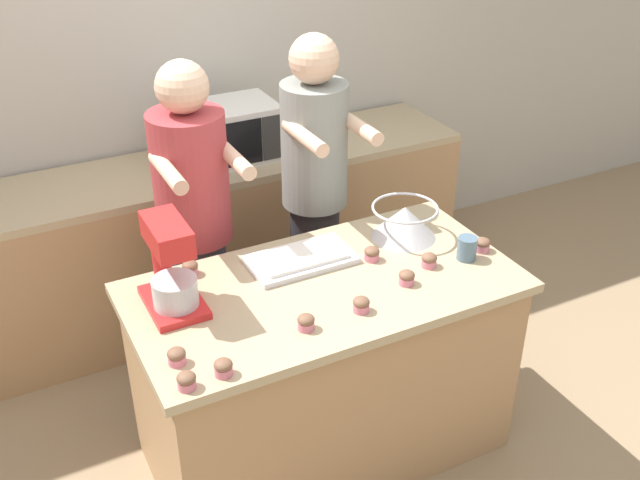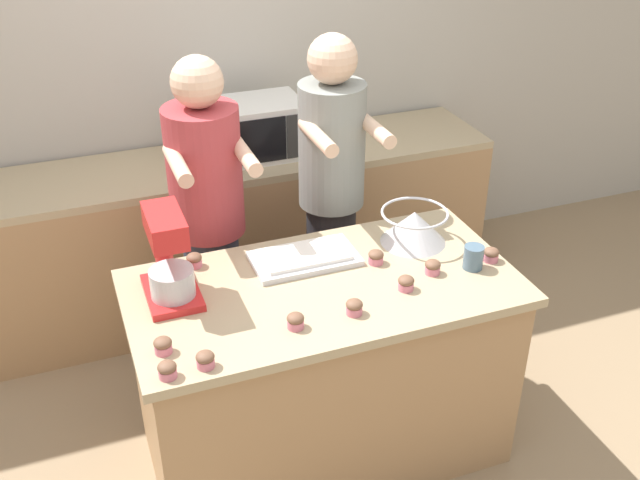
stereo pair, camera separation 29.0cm
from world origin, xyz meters
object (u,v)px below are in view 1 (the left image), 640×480
object	(u,v)px
cupcake_5	(483,244)
cupcake_6	(429,260)
cupcake_3	(361,304)
cupcake_2	(372,254)
baking_tray	(301,258)
cupcake_0	(177,356)
drinking_glass	(467,248)
cupcake_1	(306,322)
microwave_oven	(224,133)
cupcake_8	(187,381)
stand_mixer	(170,270)
person_left	(196,231)
mixing_bowl	(404,221)
cupcake_9	(407,277)
cupcake_7	(190,268)
person_right	(315,197)
cupcake_4	(223,367)

from	to	relation	value
cupcake_5	cupcake_6	xyz separation A→B (m)	(-0.27, -0.00, 0.00)
cupcake_3	cupcake_2	bearing A→B (deg)	53.12
baking_tray	cupcake_0	xyz separation A→B (m)	(-0.66, -0.39, 0.01)
drinking_glass	cupcake_1	size ratio (longest dim) A/B	1.55
microwave_oven	cupcake_8	xyz separation A→B (m)	(-0.76, -1.62, -0.13)
stand_mixer	cupcake_6	size ratio (longest dim) A/B	5.74
person_left	microwave_oven	bearing A→B (deg)	58.06
stand_mixer	mixing_bowl	xyz separation A→B (m)	(1.06, 0.05, -0.08)
drinking_glass	cupcake_9	bearing A→B (deg)	-171.76
baking_tray	cupcake_7	bearing A→B (deg)	164.56
person_left	drinking_glass	xyz separation A→B (m)	(0.92, -0.77, 0.06)
person_right	stand_mixer	size ratio (longest dim) A/B	4.58
cupcake_8	cupcake_9	distance (m)	0.99
cupcake_7	cupcake_0	bearing A→B (deg)	-113.39
cupcake_0	cupcake_4	size ratio (longest dim) A/B	1.00
cupcake_0	cupcake_7	size ratio (longest dim) A/B	1.00
drinking_glass	cupcake_3	xyz separation A→B (m)	(-0.58, -0.13, -0.02)
cupcake_2	cupcake_8	bearing A→B (deg)	-156.54
mixing_bowl	cupcake_4	bearing A→B (deg)	-153.94
person_right	cupcake_2	bearing A→B (deg)	-93.60
baking_tray	cupcake_5	xyz separation A→B (m)	(0.73, -0.27, 0.01)
person_right	cupcake_5	bearing A→B (deg)	-60.79
cupcake_5	microwave_oven	bearing A→B (deg)	114.84
cupcake_0	cupcake_9	size ratio (longest dim) A/B	1.00
cupcake_1	cupcake_9	world-z (taller)	same
cupcake_0	cupcake_2	size ratio (longest dim) A/B	1.00
baking_tray	cupcake_5	size ratio (longest dim) A/B	6.80
cupcake_0	cupcake_2	xyz separation A→B (m)	(0.93, 0.27, 0.00)
cupcake_4	cupcake_8	xyz separation A→B (m)	(-0.13, -0.01, 0.00)
cupcake_0	cupcake_2	world-z (taller)	same
cupcake_4	microwave_oven	bearing A→B (deg)	68.62
cupcake_0	cupcake_6	xyz separation A→B (m)	(1.11, 0.12, 0.00)
microwave_oven	cupcake_1	bearing A→B (deg)	-100.37
cupcake_7	microwave_oven	bearing A→B (deg)	61.49
mixing_bowl	cupcake_9	xyz separation A→B (m)	(-0.20, -0.32, -0.05)
person_left	cupcake_6	world-z (taller)	person_left
cupcake_2	person_right	bearing A→B (deg)	86.40
cupcake_6	person_left	bearing A→B (deg)	134.90
person_left	person_right	xyz separation A→B (m)	(0.60, -0.00, 0.03)
stand_mixer	cupcake_3	world-z (taller)	stand_mixer
cupcake_3	cupcake_4	size ratio (longest dim) A/B	1.00
mixing_bowl	cupcake_9	world-z (taller)	mixing_bowl
mixing_bowl	cupcake_1	bearing A→B (deg)	-149.12
cupcake_3	baking_tray	bearing A→B (deg)	96.49
cupcake_3	cupcake_5	size ratio (longest dim) A/B	1.00
cupcake_7	cupcake_1	bearing A→B (deg)	-65.04
mixing_bowl	cupcake_1	world-z (taller)	mixing_bowl
person_left	cupcake_2	distance (m)	0.82
stand_mixer	cupcake_9	world-z (taller)	stand_mixer
cupcake_8	person_left	bearing A→B (deg)	69.45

